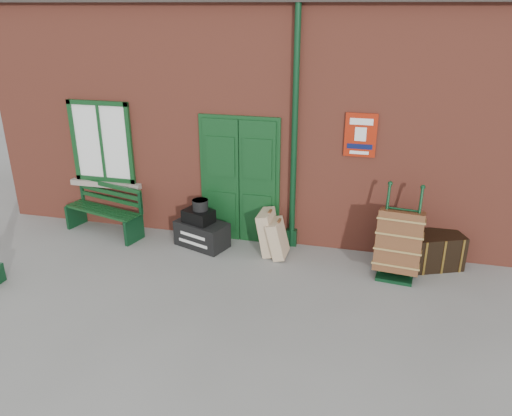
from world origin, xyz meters
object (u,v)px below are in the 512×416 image
(bench, at_px, (106,208))
(dark_trunk, at_px, (436,250))
(porter_trolley, at_px, (399,242))
(houdini_trunk, at_px, (202,234))

(bench, height_order, dark_trunk, bench)
(dark_trunk, bearing_deg, porter_trolley, -169.78)
(houdini_trunk, bearing_deg, bench, -163.71)
(bench, bearing_deg, dark_trunk, 16.11)
(dark_trunk, bearing_deg, houdini_trunk, 160.52)
(bench, height_order, porter_trolley, porter_trolley)
(bench, height_order, houdini_trunk, bench)
(houdini_trunk, xyz_separation_m, porter_trolley, (3.32, -0.18, 0.32))
(dark_trunk, bearing_deg, bench, 158.31)
(houdini_trunk, xyz_separation_m, dark_trunk, (3.92, 0.21, 0.06))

